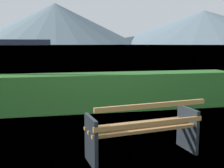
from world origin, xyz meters
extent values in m
plane|color=#567A38|center=(0.00, 0.00, 0.00)|extent=(1400.00, 1400.00, 0.00)
plane|color=slate|center=(0.00, 307.86, 0.00)|extent=(620.00, 620.00, 0.00)
cube|color=#A0703F|center=(0.03, -0.19, 0.45)|extent=(1.64, 0.31, 0.04)
cube|color=#A0703F|center=(0.00, 0.00, 0.45)|extent=(1.64, 0.31, 0.04)
cube|color=#A0703F|center=(-0.03, 0.19, 0.45)|extent=(1.64, 0.31, 0.04)
cube|color=#A0703F|center=(0.04, -0.26, 0.57)|extent=(1.63, 0.29, 0.06)
cube|color=#A0703F|center=(0.05, -0.31, 0.84)|extent=(1.63, 0.29, 0.06)
cube|color=#1E2328|center=(-0.77, -0.14, 0.34)|extent=(0.13, 0.51, 0.68)
cube|color=#1E2328|center=(0.78, 0.10, 0.34)|extent=(0.13, 0.51, 0.68)
cube|color=#2D6B28|center=(0.00, 3.01, 0.46)|extent=(6.66, 0.82, 0.92)
cube|color=#2D384C|center=(-53.26, 308.50, 3.03)|extent=(93.98, 16.23, 6.07)
cone|color=slate|center=(0.00, 558.89, 40.16)|extent=(329.62, 329.62, 80.31)
cone|color=slate|center=(313.33, 546.15, 36.14)|extent=(425.61, 425.61, 72.28)
camera|label=1|loc=(-1.21, -3.72, 1.66)|focal=43.91mm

